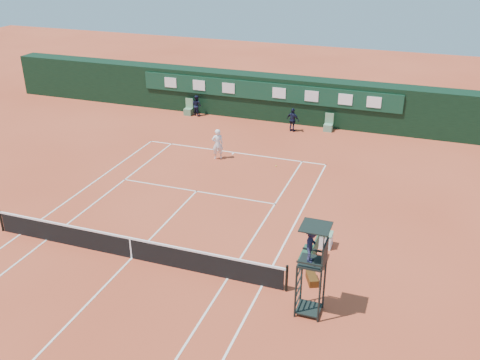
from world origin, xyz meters
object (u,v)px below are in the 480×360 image
object	(u,v)px
cooler	(325,240)
player	(218,144)
umpire_chair	(312,252)
tennis_net	(131,247)
player_bench	(311,251)

from	to	relation	value
cooler	player	size ratio (longest dim) A/B	0.36
umpire_chair	player	bearing A→B (deg)	124.57
tennis_net	player	bearing A→B (deg)	92.99
tennis_net	cooler	world-z (taller)	tennis_net
cooler	player	distance (m)	10.57
tennis_net	player_bench	distance (m)	7.14
player_bench	cooler	size ratio (longest dim) A/B	1.86
tennis_net	player	world-z (taller)	player
player_bench	cooler	xyz separation A→B (m)	(0.27, 1.45, -0.27)
player_bench	player	distance (m)	11.41
umpire_chair	player_bench	world-z (taller)	umpire_chair
tennis_net	player	size ratio (longest dim) A/B	7.22
player	cooler	bearing A→B (deg)	105.34
umpire_chair	cooler	size ratio (longest dim) A/B	5.30
player_bench	tennis_net	bearing A→B (deg)	-163.51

